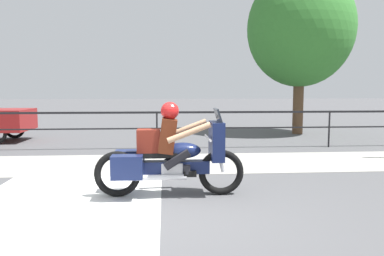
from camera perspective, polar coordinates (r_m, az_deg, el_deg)
ground_plane at (r=5.47m, az=-6.50°, el=-12.49°), size 120.00×120.00×0.00m
sidewalk_band at (r=8.76m, az=-5.61°, el=-5.40°), size 44.00×2.40×0.01m
crosswalk_band at (r=5.48m, az=-20.46°, el=-12.74°), size 2.89×6.00×0.01m
fence_railing at (r=10.75m, az=-5.38°, el=1.31°), size 36.00×0.05×1.09m
motorcycle at (r=6.04m, az=-3.55°, el=-4.08°), size 2.42×0.76×1.52m
tree_behind_sign at (r=15.12m, az=16.18°, el=14.32°), size 3.98×3.98×6.18m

